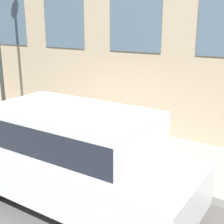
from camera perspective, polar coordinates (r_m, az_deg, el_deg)
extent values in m
plane|color=#514F4C|center=(7.92, -5.75, -9.46)|extent=(80.00, 80.00, 0.00)
cube|color=gray|center=(8.87, -0.39, -5.93)|extent=(2.66, 60.00, 0.16)
cube|color=#4C6070|center=(9.34, 4.20, 17.13)|extent=(0.03, 1.70, 2.02)
cube|color=#4C6070|center=(10.91, -8.88, 16.85)|extent=(0.03, 1.70, 2.02)
cube|color=#4C6070|center=(12.85, -18.30, 16.13)|extent=(0.03, 1.70, 2.02)
cylinder|color=red|center=(8.33, -2.94, -6.73)|extent=(0.28, 0.28, 0.04)
cylinder|color=red|center=(8.21, -2.97, -4.66)|extent=(0.21, 0.21, 0.68)
sphere|color=maroon|center=(8.10, -3.01, -2.41)|extent=(0.22, 0.22, 0.22)
cylinder|color=black|center=(8.08, -3.01, -1.97)|extent=(0.07, 0.07, 0.09)
cylinder|color=red|center=(8.10, -2.09, -4.34)|extent=(0.09, 0.10, 0.09)
cylinder|color=red|center=(8.27, -3.85, -3.92)|extent=(0.09, 0.10, 0.09)
cylinder|color=#232328|center=(8.03, 2.83, -5.79)|extent=(0.08, 0.08, 0.52)
cylinder|color=#232328|center=(8.11, 3.22, -5.55)|extent=(0.08, 0.08, 0.52)
cube|color=#72288C|center=(7.91, 3.08, -2.61)|extent=(0.14, 0.10, 0.39)
cylinder|color=#72288C|center=(7.83, 2.71, -2.74)|extent=(0.06, 0.06, 0.37)
cylinder|color=#72288C|center=(7.99, 3.44, -2.35)|extent=(0.06, 0.06, 0.37)
sphere|color=beige|center=(7.83, 3.11, -0.66)|extent=(0.17, 0.17, 0.17)
cylinder|color=black|center=(7.74, -12.56, -7.66)|extent=(0.24, 0.68, 0.68)
cylinder|color=black|center=(6.14, 8.73, -14.10)|extent=(0.24, 0.68, 0.68)
cube|color=silver|center=(6.08, -7.91, -10.25)|extent=(1.86, 4.94, 0.78)
cube|color=silver|center=(5.70, -7.27, -3.43)|extent=(1.64, 3.06, 0.81)
cube|color=#1E232D|center=(5.70, -7.27, -3.43)|extent=(1.65, 2.82, 0.52)
cylinder|color=#2D332D|center=(10.96, -18.81, -1.69)|extent=(0.26, 0.26, 0.12)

